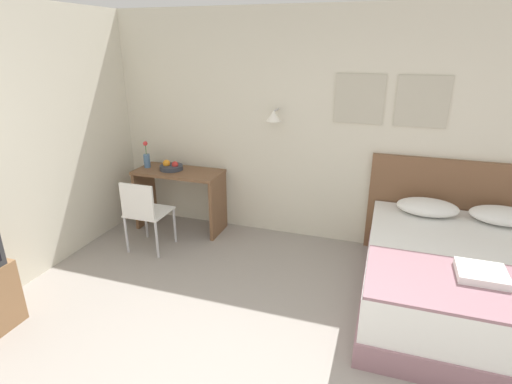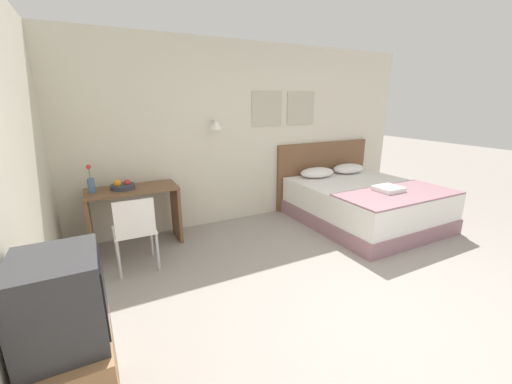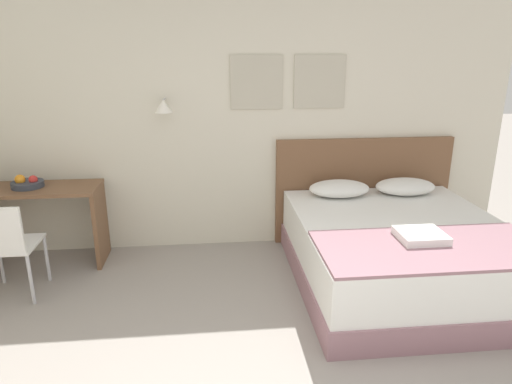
{
  "view_description": "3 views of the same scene",
  "coord_description": "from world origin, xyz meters",
  "px_view_note": "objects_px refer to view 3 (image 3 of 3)",
  "views": [
    {
      "loc": [
        0.67,
        -1.68,
        2.27
      ],
      "look_at": [
        -0.4,
        1.53,
        0.99
      ],
      "focal_mm": 28.0,
      "sensor_mm": 36.0,
      "label": 1
    },
    {
      "loc": [
        -2.09,
        -1.57,
        1.83
      ],
      "look_at": [
        -0.57,
        1.37,
        0.86
      ],
      "focal_mm": 22.0,
      "sensor_mm": 36.0,
      "label": 2
    },
    {
      "loc": [
        -0.13,
        -1.79,
        2.02
      ],
      "look_at": [
        0.24,
        1.74,
        0.9
      ],
      "focal_mm": 32.0,
      "sensor_mm": 36.0,
      "label": 3
    }
  ],
  "objects_px": {
    "bed": "(398,253)",
    "pillow_right": "(405,186)",
    "headboard": "(363,190)",
    "desk_chair": "(5,243)",
    "desk": "(43,212)",
    "fruit_bowl": "(27,183)",
    "throw_blanket": "(434,248)",
    "pillow_left": "(339,188)",
    "folded_towel_near_foot": "(421,236)"
  },
  "relations": [
    {
      "from": "bed",
      "to": "pillow_right",
      "type": "xyz_separation_m",
      "value": [
        0.34,
        0.75,
        0.38
      ]
    },
    {
      "from": "headboard",
      "to": "desk_chair",
      "type": "xyz_separation_m",
      "value": [
        -3.31,
        -0.94,
        -0.05
      ]
    },
    {
      "from": "bed",
      "to": "desk",
      "type": "xyz_separation_m",
      "value": [
        -3.23,
        0.76,
        0.23
      ]
    },
    {
      "from": "pillow_right",
      "to": "fruit_bowl",
      "type": "distance_m",
      "value": 3.69
    },
    {
      "from": "bed",
      "to": "throw_blanket",
      "type": "bearing_deg",
      "value": -90.0
    },
    {
      "from": "desk",
      "to": "bed",
      "type": "bearing_deg",
      "value": -13.25
    },
    {
      "from": "pillow_left",
      "to": "headboard",
      "type": "bearing_deg",
      "value": 38.77
    },
    {
      "from": "throw_blanket",
      "to": "headboard",
      "type": "bearing_deg",
      "value": 90.0
    },
    {
      "from": "folded_towel_near_foot",
      "to": "desk",
      "type": "relative_size",
      "value": 0.32
    },
    {
      "from": "bed",
      "to": "fruit_bowl",
      "type": "height_order",
      "value": "fruit_bowl"
    },
    {
      "from": "folded_towel_near_foot",
      "to": "fruit_bowl",
      "type": "xyz_separation_m",
      "value": [
        -3.3,
        1.21,
        0.16
      ]
    },
    {
      "from": "headboard",
      "to": "throw_blanket",
      "type": "distance_m",
      "value": 1.6
    },
    {
      "from": "fruit_bowl",
      "to": "throw_blanket",
      "type": "bearing_deg",
      "value": -22.02
    },
    {
      "from": "desk_chair",
      "to": "fruit_bowl",
      "type": "relative_size",
      "value": 2.95
    },
    {
      "from": "desk_chair",
      "to": "fruit_bowl",
      "type": "bearing_deg",
      "value": 92.33
    },
    {
      "from": "bed",
      "to": "throw_blanket",
      "type": "xyz_separation_m",
      "value": [
        0.0,
        -0.58,
        0.31
      ]
    },
    {
      "from": "throw_blanket",
      "to": "desk_chair",
      "type": "height_order",
      "value": "desk_chair"
    },
    {
      "from": "pillow_right",
      "to": "folded_towel_near_foot",
      "type": "bearing_deg",
      "value": -107.92
    },
    {
      "from": "bed",
      "to": "fruit_bowl",
      "type": "relative_size",
      "value": 6.9
    },
    {
      "from": "bed",
      "to": "throw_blanket",
      "type": "height_order",
      "value": "throw_blanket"
    },
    {
      "from": "headboard",
      "to": "fruit_bowl",
      "type": "relative_size",
      "value": 6.57
    },
    {
      "from": "headboard",
      "to": "throw_blanket",
      "type": "relative_size",
      "value": 1.1
    },
    {
      "from": "headboard",
      "to": "bed",
      "type": "bearing_deg",
      "value": -90.0
    },
    {
      "from": "headboard",
      "to": "folded_towel_near_foot",
      "type": "relative_size",
      "value": 5.44
    },
    {
      "from": "pillow_left",
      "to": "folded_towel_near_foot",
      "type": "relative_size",
      "value": 1.75
    },
    {
      "from": "desk_chair",
      "to": "throw_blanket",
      "type": "bearing_deg",
      "value": -11.26
    },
    {
      "from": "pillow_right",
      "to": "desk",
      "type": "relative_size",
      "value": 0.56
    },
    {
      "from": "desk",
      "to": "desk_chair",
      "type": "height_order",
      "value": "desk_chair"
    },
    {
      "from": "pillow_right",
      "to": "fruit_bowl",
      "type": "relative_size",
      "value": 2.11
    },
    {
      "from": "throw_blanket",
      "to": "desk_chair",
      "type": "distance_m",
      "value": 3.38
    },
    {
      "from": "pillow_left",
      "to": "bed",
      "type": "bearing_deg",
      "value": -65.29
    },
    {
      "from": "pillow_left",
      "to": "desk",
      "type": "relative_size",
      "value": 0.56
    },
    {
      "from": "pillow_right",
      "to": "desk_chair",
      "type": "xyz_separation_m",
      "value": [
        -3.65,
        -0.67,
        -0.17
      ]
    },
    {
      "from": "pillow_left",
      "to": "desk_chair",
      "type": "distance_m",
      "value": 3.04
    },
    {
      "from": "headboard",
      "to": "fruit_bowl",
      "type": "bearing_deg",
      "value": -175.7
    },
    {
      "from": "headboard",
      "to": "pillow_left",
      "type": "bearing_deg",
      "value": -141.23
    },
    {
      "from": "desk",
      "to": "fruit_bowl",
      "type": "relative_size",
      "value": 3.77
    },
    {
      "from": "pillow_right",
      "to": "folded_towel_near_foot",
      "type": "distance_m",
      "value": 1.25
    },
    {
      "from": "bed",
      "to": "headboard",
      "type": "distance_m",
      "value": 1.06
    },
    {
      "from": "folded_towel_near_foot",
      "to": "desk_chair",
      "type": "distance_m",
      "value": 3.32
    },
    {
      "from": "folded_towel_near_foot",
      "to": "desk",
      "type": "xyz_separation_m",
      "value": [
        -3.19,
        1.2,
        -0.12
      ]
    },
    {
      "from": "desk",
      "to": "folded_towel_near_foot",
      "type": "bearing_deg",
      "value": -20.58
    },
    {
      "from": "headboard",
      "to": "folded_towel_near_foot",
      "type": "height_order",
      "value": "headboard"
    },
    {
      "from": "bed",
      "to": "pillow_left",
      "type": "relative_size",
      "value": 3.27
    },
    {
      "from": "folded_towel_near_foot",
      "to": "bed",
      "type": "bearing_deg",
      "value": 84.88
    },
    {
      "from": "fruit_bowl",
      "to": "pillow_right",
      "type": "bearing_deg",
      "value": -0.4
    },
    {
      "from": "bed",
      "to": "pillow_right",
      "type": "relative_size",
      "value": 3.27
    },
    {
      "from": "fruit_bowl",
      "to": "bed",
      "type": "bearing_deg",
      "value": -13.04
    },
    {
      "from": "pillow_left",
      "to": "pillow_right",
      "type": "relative_size",
      "value": 1.0
    },
    {
      "from": "desk_chair",
      "to": "pillow_right",
      "type": "bearing_deg",
      "value": 10.32
    }
  ]
}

